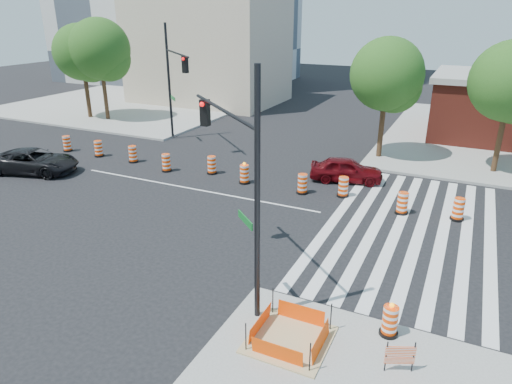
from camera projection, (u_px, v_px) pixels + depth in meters
ground at (193, 189)px, 23.91m from camera, size 120.00×120.00×0.00m
sidewalk_nw at (139, 102)px, 46.17m from camera, size 22.00×22.00×0.15m
crosswalk_east at (409, 229)px, 19.53m from camera, size 6.75×13.50×0.01m
lane_centerline at (193, 189)px, 23.91m from camera, size 14.00×0.12×0.01m
excavation_pit at (289, 338)px, 12.68m from camera, size 2.20×2.20×0.90m
beige_midrise at (209, 51)px, 45.31m from camera, size 14.00×10.00×10.00m
red_coupe at (346, 170)px, 24.76m from camera, size 4.16×2.48×1.33m
dark_suv at (34, 161)px, 26.08m from camera, size 5.35×3.52×1.37m
signal_pole_se at (237, 162)px, 13.47m from camera, size 4.23×3.80×7.36m
signal_pole_nw at (173, 74)px, 30.23m from camera, size 4.47×4.07×7.82m
pit_drum at (390, 322)px, 12.78m from camera, size 0.54×0.54×1.05m
barricade at (400, 355)px, 11.44m from camera, size 0.71×0.35×0.90m
tree_north_a at (83, 56)px, 37.61m from camera, size 4.60×4.60×7.82m
tree_north_b at (101, 52)px, 36.79m from camera, size 4.87×4.87×8.28m
tree_north_c at (387, 79)px, 27.06m from camera, size 4.33×4.33×7.37m
tree_north_d at (511, 86)px, 24.38m from camera, size 4.33×4.33×7.36m
median_drum_0 at (67, 144)px, 30.16m from camera, size 0.60×0.60×1.02m
median_drum_1 at (99, 149)px, 29.07m from camera, size 0.60×0.60×1.02m
median_drum_2 at (133, 155)px, 27.96m from camera, size 0.60×0.60×1.02m
median_drum_3 at (166, 163)px, 26.38m from camera, size 0.60×0.60×1.02m
median_drum_4 at (212, 166)px, 25.98m from camera, size 0.60×0.60×1.02m
median_drum_5 at (244, 175)px, 24.54m from camera, size 0.60×0.60×1.18m
median_drum_6 at (302, 184)px, 23.17m from camera, size 0.60×0.60×1.02m
median_drum_7 at (343, 187)px, 22.77m from camera, size 0.60×0.60×1.02m
median_drum_8 at (402, 204)px, 20.83m from camera, size 0.60×0.60×1.02m
median_drum_9 at (458, 210)px, 20.21m from camera, size 0.60×0.60×1.02m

